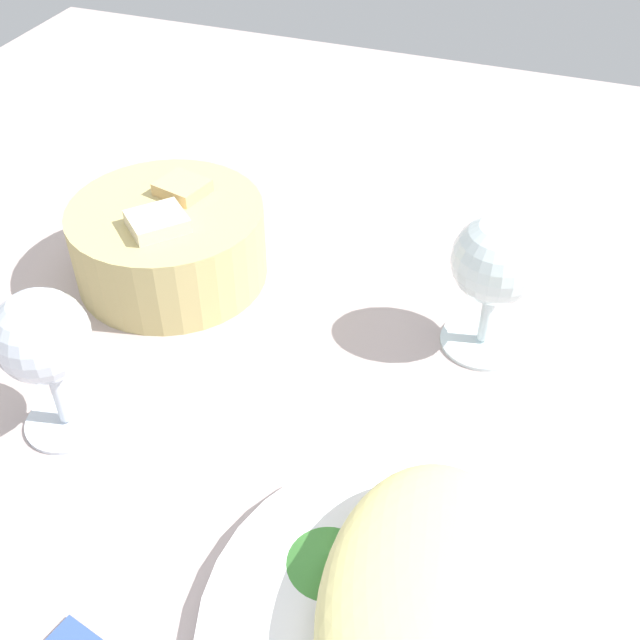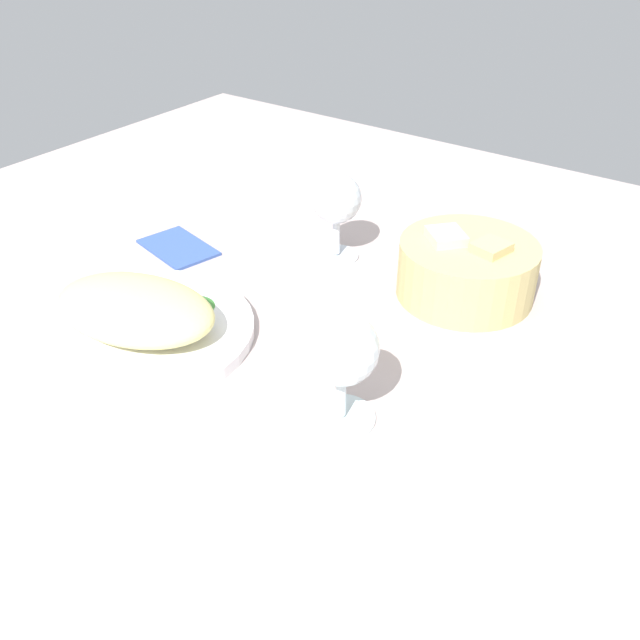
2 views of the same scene
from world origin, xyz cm
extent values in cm
cube|color=#B19F9C|center=(0.00, 0.00, -1.00)|extent=(140.00, 140.00, 2.00)
cylinder|color=white|center=(-11.56, -7.96, 0.70)|extent=(25.95, 25.95, 1.40)
ellipsoid|color=#E5DA87|center=(-11.56, -7.96, 3.82)|extent=(21.20, 15.36, 4.83)
cone|color=#3C8134|center=(-9.45, -1.35, 1.95)|extent=(5.08, 5.08, 1.09)
cylinder|color=tan|center=(14.12, 21.81, 3.50)|extent=(16.72, 16.72, 7.00)
cube|color=tan|center=(16.86, 21.44, 6.13)|extent=(4.40, 4.70, 3.97)
cube|color=beige|center=(11.38, 20.83, 6.00)|extent=(6.00, 5.96, 4.46)
cylinder|color=silver|center=(14.62, -6.02, 0.30)|extent=(6.80, 6.80, 0.60)
cylinder|color=silver|center=(14.62, -6.02, 2.75)|extent=(1.00, 1.00, 4.30)
sphere|color=silver|center=(14.62, -6.02, 8.35)|extent=(6.90, 6.90, 6.90)
cylinder|color=silver|center=(-4.31, 20.61, 0.30)|extent=(6.10, 6.10, 0.60)
cylinder|color=silver|center=(-4.31, 20.61, 2.94)|extent=(1.00, 1.00, 4.67)
sphere|color=silver|center=(-4.31, 20.61, 8.52)|extent=(6.49, 6.49, 6.49)
cube|color=#35519A|center=(-23.34, 9.71, 0.40)|extent=(12.32, 9.36, 0.80)
camera|label=1|loc=(-33.72, -9.69, 42.82)|focal=43.75mm
camera|label=2|loc=(42.53, -48.23, 45.24)|focal=39.01mm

